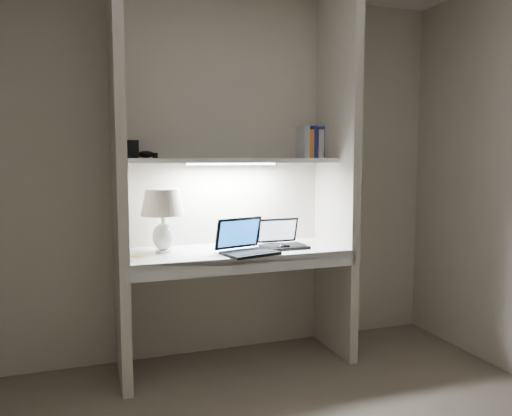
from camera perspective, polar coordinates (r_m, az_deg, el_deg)
name	(u,v)px	position (r m, az deg, el deg)	size (l,w,h in m)	color
back_wall	(224,175)	(3.48, -3.62, 3.82)	(3.20, 0.01, 2.50)	beige
alcove_panel_left	(119,178)	(3.09, -15.40, 3.37)	(0.06, 0.55, 2.50)	beige
alcove_panel_right	(337,175)	(3.50, 9.22, 3.77)	(0.06, 0.55, 2.50)	beige
desk	(236,252)	(3.28, -2.27, -5.10)	(1.40, 0.55, 0.04)	white
desk_apron	(249,265)	(3.04, -0.83, -6.54)	(1.46, 0.03, 0.10)	silver
shelf	(232,160)	(3.31, -2.79, 5.45)	(1.40, 0.36, 0.03)	silver
strip_light	(232,164)	(3.31, -2.79, 5.07)	(0.60, 0.04, 0.01)	white
table_lamp	(163,210)	(3.19, -10.60, -0.20)	(0.27, 0.27, 0.40)	white
laptop_main	(246,245)	(3.14, -1.19, -4.28)	(0.38, 0.35, 0.22)	black
laptop_netbook	(282,241)	(3.36, 2.96, -3.74)	(0.29, 0.26, 0.19)	black
speaker	(267,233)	(3.52, 1.29, -2.89)	(0.10, 0.07, 0.14)	silver
mouse	(284,247)	(3.28, 3.20, -4.44)	(0.10, 0.06, 0.04)	black
cable_coil	(286,245)	(3.39, 3.42, -4.29)	(0.09, 0.09, 0.01)	black
sticky_note	(139,256)	(3.13, -13.24, -5.40)	(0.07, 0.07, 0.00)	yellow
book_row	(313,143)	(3.65, 6.57, 7.38)	(0.22, 0.15, 0.23)	white
shelf_box	(132,149)	(3.21, -13.94, 6.54)	(0.07, 0.05, 0.11)	black
shelf_gadget	(146,154)	(3.29, -12.47, 6.00)	(0.11, 0.08, 0.05)	black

